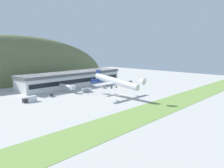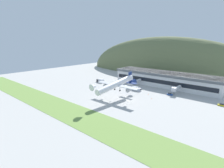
# 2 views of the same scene
# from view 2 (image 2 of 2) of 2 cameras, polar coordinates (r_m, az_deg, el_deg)

# --- Properties ---
(ground_plane) EXTENTS (333.73, 333.73, 0.00)m
(ground_plane) POSITION_cam_2_polar(r_m,az_deg,el_deg) (117.76, 5.48, -5.20)
(ground_plane) COLOR #B7B5AF
(grass_strip_foreground) EXTENTS (300.36, 19.90, 0.08)m
(grass_strip_foreground) POSITION_cam_2_polar(r_m,az_deg,el_deg) (91.50, -8.81, -11.04)
(grass_strip_foreground) COLOR #759947
(grass_strip_foreground) RESTS_ON ground_plane
(hill_backdrop) EXTENTS (218.90, 51.56, 87.21)m
(hill_backdrop) POSITION_cam_2_polar(r_m,az_deg,el_deg) (221.39, 15.86, 3.35)
(hill_backdrop) COLOR #667047
(hill_backdrop) RESTS_ON ground_plane
(terminal_building) EXTENTS (91.81, 21.99, 11.78)m
(terminal_building) POSITION_cam_2_polar(r_m,az_deg,el_deg) (160.12, 16.93, 1.84)
(terminal_building) COLOR silver
(terminal_building) RESTS_ON ground_plane
(jetway_0) EXTENTS (3.38, 16.92, 5.43)m
(jetway_0) POSITION_cam_2_polar(r_m,az_deg,el_deg) (152.43, 7.34, 0.72)
(jetway_0) COLOR silver
(jetway_0) RESTS_ON ground_plane
(jetway_1) EXTENTS (3.38, 13.02, 5.43)m
(jetway_1) POSITION_cam_2_polar(r_m,az_deg,el_deg) (138.50, 20.24, -1.37)
(jetway_1) COLOR silver
(jetway_1) RESTS_ON ground_plane
(cargo_airplane) EXTENTS (32.63, 44.48, 11.16)m
(cargo_airplane) POSITION_cam_2_polar(r_m,az_deg,el_deg) (116.06, 1.53, -0.10)
(cargo_airplane) COLOR silver
(service_car_0) EXTENTS (3.86, 1.70, 1.47)m
(service_car_0) POSITION_cam_2_polar(r_m,az_deg,el_deg) (125.93, 32.13, -5.77)
(service_car_0) COLOR gold
(service_car_0) RESTS_ON ground_plane
(service_car_1) EXTENTS (4.10, 1.68, 1.69)m
(service_car_1) POSITION_cam_2_polar(r_m,az_deg,el_deg) (134.08, 18.33, -3.17)
(service_car_1) COLOR #264C99
(service_car_1) RESTS_ON ground_plane
(service_car_2) EXTENTS (3.87, 1.82, 1.57)m
(service_car_2) POSITION_cam_2_polar(r_m,az_deg,el_deg) (158.19, 1.02, 0.07)
(service_car_2) COLOR #999EA3
(service_car_2) RESTS_ON ground_plane
(fuel_truck) EXTENTS (7.68, 2.32, 2.98)m
(fuel_truck) POSITION_cam_2_polar(r_m,az_deg,el_deg) (140.12, 8.02, -1.56)
(fuel_truck) COLOR silver
(fuel_truck) RESTS_ON ground_plane
(box_truck) EXTENTS (8.16, 2.49, 3.32)m
(box_truck) POSITION_cam_2_polar(r_m,az_deg,el_deg) (166.67, -3.83, 1.07)
(box_truck) COLOR #333338
(box_truck) RESTS_ON ground_plane
(traffic_cone_0) EXTENTS (0.52, 0.52, 0.58)m
(traffic_cone_0) POSITION_cam_2_polar(r_m,az_deg,el_deg) (122.63, 12.86, -4.58)
(traffic_cone_0) COLOR orange
(traffic_cone_0) RESTS_ON ground_plane
(traffic_cone_1) EXTENTS (0.52, 0.52, 0.58)m
(traffic_cone_1) POSITION_cam_2_polar(r_m,az_deg,el_deg) (131.36, 11.77, -3.28)
(traffic_cone_1) COLOR orange
(traffic_cone_1) RESTS_ON ground_plane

